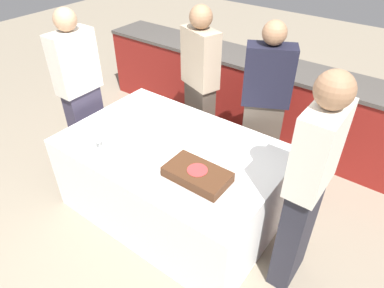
{
  "coord_description": "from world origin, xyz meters",
  "views": [
    {
      "loc": [
        1.49,
        -1.73,
        2.44
      ],
      "look_at": [
        0.21,
        0.0,
        0.85
      ],
      "focal_mm": 32.0,
      "sensor_mm": 36.0,
      "label": 1
    }
  ],
  "objects_px": {
    "person_cutting_cake": "(264,110)",
    "person_seated_right": "(307,189)",
    "person_standing_back": "(200,87)",
    "cake": "(197,175)",
    "person_seated_left": "(81,94)",
    "wine_glass": "(98,136)",
    "plate_stack": "(159,131)"
  },
  "relations": [
    {
      "from": "wine_glass",
      "to": "person_seated_left",
      "type": "height_order",
      "value": "person_seated_left"
    },
    {
      "from": "plate_stack",
      "to": "person_cutting_cake",
      "type": "distance_m",
      "value": 0.97
    },
    {
      "from": "plate_stack",
      "to": "person_seated_right",
      "type": "bearing_deg",
      "value": -2.98
    },
    {
      "from": "plate_stack",
      "to": "person_seated_left",
      "type": "bearing_deg",
      "value": -175.76
    },
    {
      "from": "cake",
      "to": "person_seated_right",
      "type": "bearing_deg",
      "value": 16.5
    },
    {
      "from": "cake",
      "to": "person_seated_left",
      "type": "relative_size",
      "value": 0.3
    },
    {
      "from": "person_seated_left",
      "to": "person_standing_back",
      "type": "relative_size",
      "value": 1.01
    },
    {
      "from": "plate_stack",
      "to": "person_standing_back",
      "type": "height_order",
      "value": "person_standing_back"
    },
    {
      "from": "person_cutting_cake",
      "to": "cake",
      "type": "bearing_deg",
      "value": 63.19
    },
    {
      "from": "person_seated_left",
      "to": "plate_stack",
      "type": "bearing_deg",
      "value": -85.76
    },
    {
      "from": "person_cutting_cake",
      "to": "plate_stack",
      "type": "bearing_deg",
      "value": 23.91
    },
    {
      "from": "person_seated_right",
      "to": "person_standing_back",
      "type": "height_order",
      "value": "person_seated_right"
    },
    {
      "from": "person_cutting_cake",
      "to": "person_seated_right",
      "type": "bearing_deg",
      "value": 104.64
    },
    {
      "from": "plate_stack",
      "to": "person_seated_right",
      "type": "distance_m",
      "value": 1.34
    },
    {
      "from": "plate_stack",
      "to": "cake",
      "type": "bearing_deg",
      "value": -24.85
    },
    {
      "from": "person_seated_left",
      "to": "person_seated_right",
      "type": "height_order",
      "value": "person_seated_right"
    },
    {
      "from": "cake",
      "to": "wine_glass",
      "type": "height_order",
      "value": "wine_glass"
    },
    {
      "from": "person_cutting_cake",
      "to": "wine_glass",
      "type": "bearing_deg",
      "value": 28.04
    },
    {
      "from": "cake",
      "to": "person_cutting_cake",
      "type": "height_order",
      "value": "person_cutting_cake"
    },
    {
      "from": "wine_glass",
      "to": "person_seated_left",
      "type": "relative_size",
      "value": 0.11
    },
    {
      "from": "person_seated_left",
      "to": "person_seated_right",
      "type": "distance_m",
      "value": 2.27
    },
    {
      "from": "wine_glass",
      "to": "person_standing_back",
      "type": "xyz_separation_m",
      "value": [
        0.14,
        1.21,
        -0.01
      ]
    },
    {
      "from": "cake",
      "to": "person_seated_right",
      "type": "distance_m",
      "value": 0.76
    },
    {
      "from": "person_standing_back",
      "to": "wine_glass",
      "type": "bearing_deg",
      "value": 103.66
    },
    {
      "from": "plate_stack",
      "to": "person_seated_left",
      "type": "relative_size",
      "value": 0.12
    },
    {
      "from": "person_cutting_cake",
      "to": "person_standing_back",
      "type": "height_order",
      "value": "person_standing_back"
    },
    {
      "from": "person_standing_back",
      "to": "person_seated_right",
      "type": "bearing_deg",
      "value": 170.54
    },
    {
      "from": "cake",
      "to": "person_cutting_cake",
      "type": "relative_size",
      "value": 0.31
    },
    {
      "from": "wine_glass",
      "to": "person_seated_right",
      "type": "xyz_separation_m",
      "value": [
        1.57,
        0.39,
        0.02
      ]
    },
    {
      "from": "wine_glass",
      "to": "person_standing_back",
      "type": "height_order",
      "value": "person_standing_back"
    },
    {
      "from": "person_cutting_cake",
      "to": "person_seated_left",
      "type": "xyz_separation_m",
      "value": [
        -1.55,
        -0.82,
        0.02
      ]
    },
    {
      "from": "wine_glass",
      "to": "person_cutting_cake",
      "type": "bearing_deg",
      "value": 54.86
    }
  ]
}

